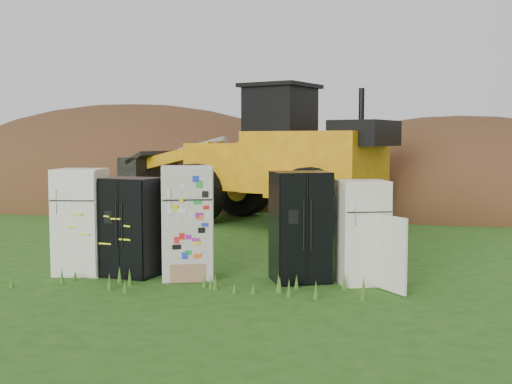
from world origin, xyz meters
TOP-DOWN VIEW (x-y plane):
  - ground at (0.00, 0.00)m, footprint 120.00×120.00m
  - fridge_leftmost at (-2.55, 0.02)m, footprint 0.87×0.84m
  - fridge_black_side at (-1.61, -0.01)m, footprint 1.02×0.87m
  - fridge_sticker at (-0.61, -0.04)m, footprint 1.04×1.00m
  - fridge_black_right at (1.31, 0.02)m, footprint 1.12×1.04m
  - fridge_open_door at (2.33, 0.01)m, footprint 0.93×0.89m
  - wheel_loader at (-0.73, 7.41)m, footprint 8.61×6.16m
  - dirt_mound_right at (5.77, 12.38)m, footprint 13.83×10.14m
  - dirt_mound_left at (-6.61, 14.12)m, footprint 16.62×12.47m

SIDE VIEW (x-z plane):
  - ground at x=0.00m, z-range 0.00..0.00m
  - dirt_mound_right at x=5.77m, z-range -3.16..3.16m
  - dirt_mound_left at x=-6.61m, z-range -3.75..3.75m
  - fridge_open_door at x=2.33m, z-range 0.00..1.69m
  - fridge_black_side at x=-1.61m, z-range 0.00..1.70m
  - fridge_black_right at x=1.31m, z-range 0.00..1.83m
  - fridge_leftmost at x=-2.55m, z-range 0.00..1.85m
  - fridge_sticker at x=-0.61m, z-range 0.00..1.91m
  - wheel_loader at x=-0.73m, z-range 0.00..3.86m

